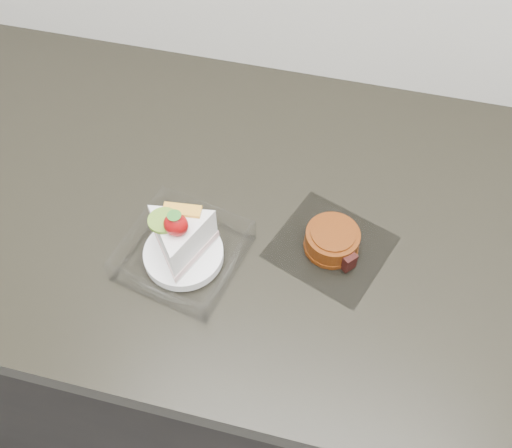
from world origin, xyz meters
TOP-DOWN VIEW (x-y plane):
  - counter at (0.00, 1.69)m, footprint 2.04×0.64m
  - cake_tray at (-0.23, 1.57)m, footprint 0.18×0.18m
  - mooncake_wrap at (-0.03, 1.64)m, footprint 0.19×0.19m

SIDE VIEW (x-z plane):
  - counter at x=0.00m, z-range 0.00..0.90m
  - mooncake_wrap at x=-0.03m, z-range 0.90..0.93m
  - cake_tray at x=-0.23m, z-range 0.87..0.99m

